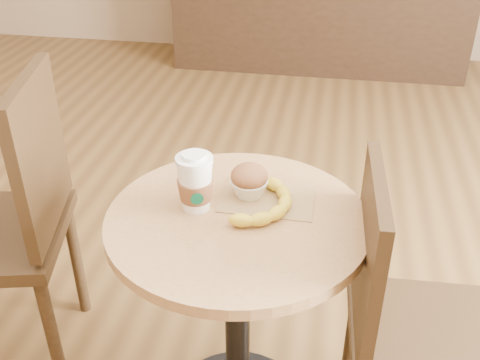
{
  "coord_description": "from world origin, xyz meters",
  "views": [
    {
      "loc": [
        0.16,
        -1.23,
        1.54
      ],
      "look_at": [
        -0.05,
        -0.07,
        0.83
      ],
      "focal_mm": 42.0,
      "sensor_mm": 36.0,
      "label": 1
    }
  ],
  "objects": [
    {
      "name": "muffin",
      "position": [
        -0.04,
        -0.01,
        0.8
      ],
      "size": [
        0.1,
        0.1,
        0.09
      ],
      "color": "white",
      "rests_on": "kraft_bag"
    },
    {
      "name": "chair_left",
      "position": [
        -0.78,
        0.03,
        0.55
      ],
      "size": [
        0.53,
        0.53,
        1.01
      ],
      "rotation": [
        0.0,
        0.0,
        -1.34
      ],
      "color": "#342312",
      "rests_on": "ground"
    },
    {
      "name": "chair_right",
      "position": [
        0.39,
        -0.14,
        0.5
      ],
      "size": [
        0.42,
        0.42,
        0.91
      ],
      "rotation": [
        0.0,
        0.0,
        1.61
      ],
      "color": "#342312",
      "rests_on": "ground"
    },
    {
      "name": "cafe_table",
      "position": [
        -0.05,
        -0.11,
        0.52
      ],
      "size": [
        0.66,
        0.66,
        0.75
      ],
      "color": "black",
      "rests_on": "ground"
    },
    {
      "name": "coffee_cup",
      "position": [
        -0.16,
        -0.09,
        0.82
      ],
      "size": [
        0.09,
        0.09,
        0.15
      ],
      "rotation": [
        0.0,
        0.0,
        0.33
      ],
      "color": "white",
      "rests_on": "cafe_table"
    },
    {
      "name": "kraft_bag",
      "position": [
        0.01,
        -0.01,
        0.75
      ],
      "size": [
        0.24,
        0.18,
        0.0
      ],
      "primitive_type": "cube",
      "rotation": [
        0.0,
        0.0,
        -0.01
      ],
      "color": "olive",
      "rests_on": "cafe_table"
    },
    {
      "name": "banana",
      "position": [
        0.01,
        -0.06,
        0.77
      ],
      "size": [
        0.24,
        0.28,
        0.03
      ],
      "primitive_type": null,
      "rotation": [
        0.0,
        0.0,
        -0.4
      ],
      "color": "gold",
      "rests_on": "kraft_bag"
    }
  ]
}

